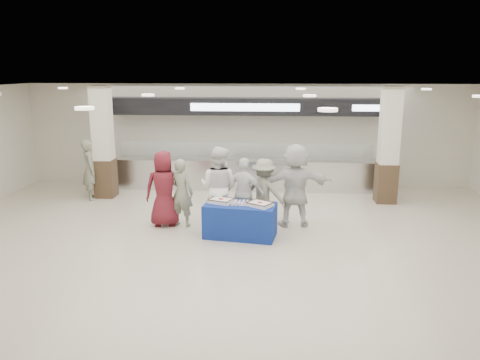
# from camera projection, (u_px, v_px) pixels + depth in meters

# --- Properties ---
(ground) EXTENTS (14.00, 14.00, 0.00)m
(ground) POSITION_uv_depth(u_px,v_px,m) (229.00, 256.00, 9.36)
(ground) COLOR beige
(ground) RESTS_ON ground
(serving_line) EXTENTS (8.70, 0.85, 2.80)m
(serving_line) POSITION_uv_depth(u_px,v_px,m) (245.00, 152.00, 14.32)
(serving_line) COLOR silver
(serving_line) RESTS_ON ground
(column_left) EXTENTS (0.55, 0.55, 3.20)m
(column_left) POSITION_uv_depth(u_px,v_px,m) (103.00, 145.00, 13.36)
(column_left) COLOR #39281A
(column_left) RESTS_ON ground
(column_right) EXTENTS (0.55, 0.55, 3.20)m
(column_right) POSITION_uv_depth(u_px,v_px,m) (388.00, 148.00, 12.80)
(column_right) COLOR #39281A
(column_right) RESTS_ON ground
(display_table) EXTENTS (1.65, 1.00, 0.75)m
(display_table) POSITION_uv_depth(u_px,v_px,m) (240.00, 220.00, 10.35)
(display_table) COLOR navy
(display_table) RESTS_ON ground
(sheet_cake_left) EXTENTS (0.60, 0.54, 0.10)m
(sheet_cake_left) POSITION_uv_depth(u_px,v_px,m) (221.00, 200.00, 10.38)
(sheet_cake_left) COLOR white
(sheet_cake_left) RESTS_ON display_table
(sheet_cake_right) EXTENTS (0.62, 0.59, 0.10)m
(sheet_cake_right) POSITION_uv_depth(u_px,v_px,m) (260.00, 204.00, 10.11)
(sheet_cake_right) COLOR white
(sheet_cake_right) RESTS_ON display_table
(cupcake_tray) EXTENTS (0.45, 0.35, 0.07)m
(cupcake_tray) POSITION_uv_depth(u_px,v_px,m) (241.00, 203.00, 10.24)
(cupcake_tray) COLOR #B0B0B5
(cupcake_tray) RESTS_ON display_table
(civilian_maroon) EXTENTS (0.96, 0.70, 1.81)m
(civilian_maroon) POSITION_uv_depth(u_px,v_px,m) (164.00, 189.00, 10.98)
(civilian_maroon) COLOR maroon
(civilian_maroon) RESTS_ON ground
(soldier_a) EXTENTS (0.68, 0.54, 1.63)m
(soldier_a) POSITION_uv_depth(u_px,v_px,m) (181.00, 193.00, 10.97)
(soldier_a) COLOR slate
(soldier_a) RESTS_ON ground
(chef_tall) EXTENTS (1.12, 0.99, 1.92)m
(chef_tall) POSITION_uv_depth(u_px,v_px,m) (219.00, 187.00, 10.88)
(chef_tall) COLOR white
(chef_tall) RESTS_ON ground
(chef_short) EXTENTS (1.05, 0.69, 1.66)m
(chef_short) POSITION_uv_depth(u_px,v_px,m) (244.00, 193.00, 10.86)
(chef_short) COLOR white
(chef_short) RESTS_ON ground
(soldier_b) EXTENTS (1.20, 0.97, 1.61)m
(soldier_b) POSITION_uv_depth(u_px,v_px,m) (264.00, 193.00, 11.01)
(soldier_b) COLOR slate
(soldier_b) RESTS_ON ground
(civilian_white) EXTENTS (1.90, 0.82, 1.98)m
(civilian_white) POSITION_uv_depth(u_px,v_px,m) (295.00, 185.00, 10.96)
(civilian_white) COLOR silver
(civilian_white) RESTS_ON ground
(soldier_bg) EXTENTS (0.66, 0.75, 1.72)m
(soldier_bg) POSITION_uv_depth(u_px,v_px,m) (90.00, 170.00, 13.23)
(soldier_bg) COLOR slate
(soldier_bg) RESTS_ON ground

